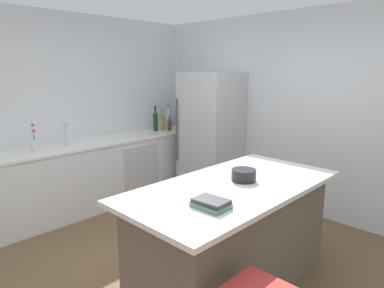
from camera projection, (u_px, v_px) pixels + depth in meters
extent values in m
plane|color=brown|center=(181.00, 281.00, 3.04)|extent=(7.20, 7.20, 0.00)
cube|color=silver|center=(306.00, 114.00, 4.34)|extent=(6.00, 0.10, 2.60)
cube|color=silver|center=(51.00, 113.00, 4.44)|extent=(0.10, 6.00, 2.60)
cube|color=silver|center=(107.00, 172.00, 4.78)|extent=(0.60, 3.04, 0.88)
cube|color=silver|center=(106.00, 141.00, 4.69)|extent=(0.63, 3.07, 0.03)
cube|color=#B2B5BA|center=(142.00, 171.00, 4.84)|extent=(0.01, 0.60, 0.74)
cube|color=brown|center=(232.00, 239.00, 2.88)|extent=(0.81, 1.74, 0.90)
cube|color=silver|center=(234.00, 187.00, 2.78)|extent=(0.97, 1.94, 0.04)
cube|color=#B7BABF|center=(211.00, 135.00, 5.00)|extent=(0.77, 0.70, 1.82)
cylinder|color=#4C4C51|center=(177.00, 130.00, 4.96)|extent=(0.02, 0.02, 0.91)
cylinder|color=silver|center=(66.00, 144.00, 4.35)|extent=(0.05, 0.05, 0.02)
cylinder|color=silver|center=(65.00, 133.00, 4.31)|extent=(0.02, 0.02, 0.28)
cylinder|color=silver|center=(67.00, 124.00, 4.25)|extent=(0.14, 0.02, 0.02)
cylinder|color=silver|center=(35.00, 145.00, 4.03)|extent=(0.08, 0.08, 0.14)
cylinder|color=#4C7F3D|center=(34.00, 135.00, 4.02)|extent=(0.01, 0.03, 0.25)
sphere|color=#DB4C66|center=(33.00, 125.00, 3.99)|extent=(0.04, 0.04, 0.04)
cylinder|color=#4C7F3D|center=(34.00, 139.00, 4.01)|extent=(0.01, 0.01, 0.19)
sphere|color=#DB4C66|center=(33.00, 131.00, 3.99)|extent=(0.04, 0.04, 0.04)
cylinder|color=#4C7F3D|center=(35.00, 139.00, 4.01)|extent=(0.01, 0.04, 0.18)
sphere|color=#DB4C66|center=(34.00, 131.00, 3.99)|extent=(0.04, 0.04, 0.04)
cylinder|color=red|center=(178.00, 122.00, 5.69)|extent=(0.05, 0.05, 0.18)
cylinder|color=red|center=(178.00, 116.00, 5.67)|extent=(0.02, 0.02, 0.04)
cylinder|color=black|center=(178.00, 114.00, 5.66)|extent=(0.02, 0.02, 0.01)
cylinder|color=#994C23|center=(179.00, 123.00, 5.55)|extent=(0.05, 0.05, 0.20)
cylinder|color=#994C23|center=(179.00, 115.00, 5.52)|extent=(0.02, 0.02, 0.06)
cylinder|color=black|center=(179.00, 113.00, 5.51)|extent=(0.02, 0.02, 0.01)
cylinder|color=silver|center=(169.00, 120.00, 5.57)|extent=(0.08, 0.08, 0.28)
cylinder|color=silver|center=(168.00, 109.00, 5.53)|extent=(0.04, 0.04, 0.09)
cylinder|color=black|center=(168.00, 106.00, 5.52)|extent=(0.04, 0.04, 0.01)
cylinder|color=#5B3319|center=(170.00, 125.00, 5.42)|extent=(0.06, 0.06, 0.16)
cylinder|color=#5B3319|center=(169.00, 119.00, 5.39)|extent=(0.03, 0.03, 0.04)
cylinder|color=black|center=(169.00, 117.00, 5.39)|extent=(0.03, 0.03, 0.01)
cylinder|color=olive|center=(163.00, 123.00, 5.37)|extent=(0.06, 0.06, 0.24)
cylinder|color=olive|center=(162.00, 113.00, 5.34)|extent=(0.03, 0.03, 0.08)
cylinder|color=black|center=(162.00, 110.00, 5.33)|extent=(0.03, 0.03, 0.01)
cylinder|color=#19381E|center=(156.00, 122.00, 5.35)|extent=(0.07, 0.07, 0.28)
cylinder|color=#19381E|center=(155.00, 110.00, 5.31)|extent=(0.03, 0.03, 0.11)
cylinder|color=black|center=(155.00, 106.00, 5.29)|extent=(0.03, 0.03, 0.01)
cube|color=#4C7F60|center=(211.00, 205.00, 2.30)|extent=(0.24, 0.18, 0.03)
cube|color=#2D2D33|center=(211.00, 201.00, 2.29)|extent=(0.24, 0.18, 0.03)
cylinder|color=black|center=(244.00, 175.00, 2.86)|extent=(0.21, 0.21, 0.10)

